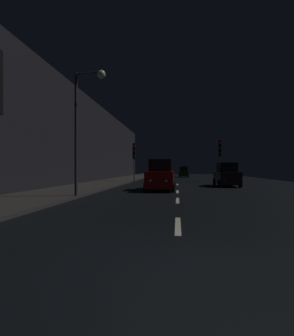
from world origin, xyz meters
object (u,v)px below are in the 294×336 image
at_px(car_approaching_headlights, 161,176).
at_px(car_parked_right_far, 227,176).
at_px(car_distant_taillights, 183,172).
at_px(traffic_light_far_right, 220,151).
at_px(streetlamp_overhead, 85,113).
at_px(traffic_light_far_left, 134,154).

xyz_separation_m(car_approaching_headlights, car_parked_right_far, (5.63, 4.73, -0.07)).
bearing_deg(car_distant_taillights, car_approaching_headlights, 175.11).
height_order(traffic_light_far_right, car_distant_taillights, traffic_light_far_right).
xyz_separation_m(traffic_light_far_right, car_parked_right_far, (-0.80, -8.24, -2.72)).
bearing_deg(streetlamp_overhead, traffic_light_far_left, 90.94).
distance_m(streetlamp_overhead, car_approaching_headlights, 7.59).
xyz_separation_m(streetlamp_overhead, car_parked_right_far, (9.33, 10.35, -3.58)).
height_order(traffic_light_far_left, car_parked_right_far, traffic_light_far_left).
distance_m(traffic_light_far_right, car_distant_taillights, 15.47).
distance_m(streetlamp_overhead, car_distant_taillights, 34.00).
xyz_separation_m(traffic_light_far_left, car_distant_taillights, (6.34, 16.34, -2.47)).
height_order(car_distant_taillights, car_parked_right_far, car_parked_right_far).
xyz_separation_m(traffic_light_far_left, car_approaching_headlights, (3.97, -11.29, -2.32)).
distance_m(traffic_light_far_right, car_approaching_headlights, 14.72).
relative_size(traffic_light_far_left, car_distant_taillights, 1.20).
distance_m(car_approaching_headlights, car_distant_taillights, 27.73).
relative_size(traffic_light_far_right, car_approaching_headlights, 1.12).
bearing_deg(traffic_light_far_right, car_approaching_headlights, -22.00).
xyz_separation_m(streetlamp_overhead, car_approaching_headlights, (3.69, 5.62, -3.51)).
relative_size(car_distant_taillights, car_parked_right_far, 0.92).
height_order(streetlamp_overhead, car_parked_right_far, streetlamp_overhead).
distance_m(traffic_light_far_left, streetlamp_overhead, 16.96).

